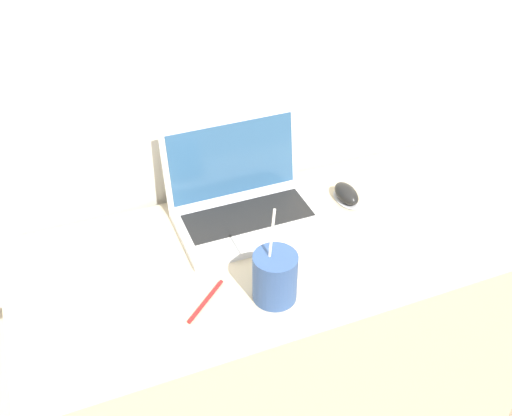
{
  "coord_description": "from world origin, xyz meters",
  "views": [
    {
      "loc": [
        -0.49,
        -0.74,
        1.75
      ],
      "look_at": [
        -0.05,
        0.35,
        0.86
      ],
      "focal_mm": 42.0,
      "sensor_mm": 36.0,
      "label": 1
    }
  ],
  "objects_px": {
    "pen": "(206,301)",
    "external_keyboard": "(67,265)",
    "laptop": "(244,199)",
    "drink_cup": "(275,276)",
    "computer_mouse": "(346,194)"
  },
  "relations": [
    {
      "from": "pen",
      "to": "external_keyboard",
      "type": "bearing_deg",
      "value": 139.71
    },
    {
      "from": "laptop",
      "to": "drink_cup",
      "type": "xyz_separation_m",
      "value": [
        -0.04,
        -0.31,
        0.01
      ]
    },
    {
      "from": "computer_mouse",
      "to": "external_keyboard",
      "type": "distance_m",
      "value": 0.75
    },
    {
      "from": "drink_cup",
      "to": "computer_mouse",
      "type": "bearing_deg",
      "value": 38.93
    },
    {
      "from": "external_keyboard",
      "to": "drink_cup",
      "type": "bearing_deg",
      "value": -32.59
    },
    {
      "from": "computer_mouse",
      "to": "pen",
      "type": "distance_m",
      "value": 0.53
    },
    {
      "from": "laptop",
      "to": "computer_mouse",
      "type": "xyz_separation_m",
      "value": [
        0.29,
        -0.04,
        -0.03
      ]
    },
    {
      "from": "computer_mouse",
      "to": "pen",
      "type": "height_order",
      "value": "computer_mouse"
    },
    {
      "from": "laptop",
      "to": "computer_mouse",
      "type": "bearing_deg",
      "value": -8.02
    },
    {
      "from": "laptop",
      "to": "pen",
      "type": "height_order",
      "value": "laptop"
    },
    {
      "from": "laptop",
      "to": "computer_mouse",
      "type": "relative_size",
      "value": 3.63
    },
    {
      "from": "external_keyboard",
      "to": "laptop",
      "type": "bearing_deg",
      "value": 4.47
    },
    {
      "from": "laptop",
      "to": "drink_cup",
      "type": "height_order",
      "value": "laptop"
    },
    {
      "from": "drink_cup",
      "to": "external_keyboard",
      "type": "relative_size",
      "value": 0.61
    },
    {
      "from": "computer_mouse",
      "to": "pen",
      "type": "bearing_deg",
      "value": -154.77
    }
  ]
}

